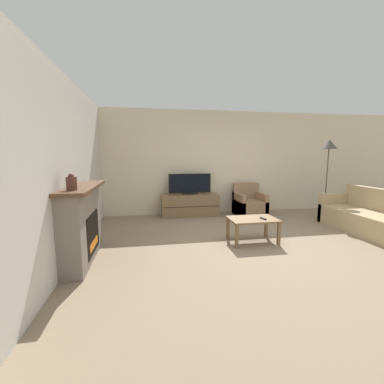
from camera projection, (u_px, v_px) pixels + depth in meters
The scene contains 12 objects.
ground_plane at pixel (259, 243), 4.59m from camera, with size 24.00×24.00×0.00m, color #89755B.
wall_back at pixel (220, 163), 6.88m from camera, with size 12.00×0.06×2.70m.
wall_left at pixel (70, 169), 3.86m from camera, with size 0.06×12.00×2.70m.
fireplace at pixel (82, 223), 3.78m from camera, with size 0.41×1.54×1.12m.
mantel_vase_left at pixel (71, 183), 3.24m from camera, with size 0.13×0.13×0.21m.
tv_stand at pixel (190, 205), 6.59m from camera, with size 1.45×0.48×0.56m.
tv at pixel (190, 185), 6.51m from camera, with size 1.08×0.18×0.52m.
armchair at pixel (249, 205), 6.65m from camera, with size 0.70×0.76×0.82m.
coffee_table at pixel (253, 222), 4.59m from camera, with size 0.85×0.56×0.44m.
remote at pixel (263, 219), 4.53m from camera, with size 0.07×0.16×0.02m.
couch at pixel (381, 222), 4.94m from camera, with size 0.85×2.44×0.87m.
floor_lamp at pixel (329, 149), 6.18m from camera, with size 0.38×0.38×1.92m.
Camera 1 is at (-1.95, -4.13, 1.57)m, focal length 24.00 mm.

